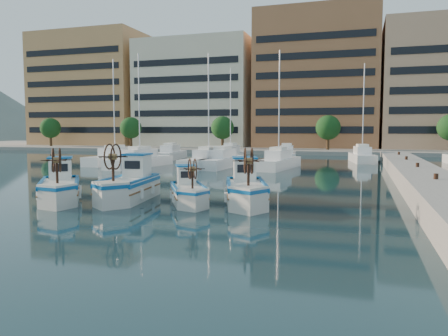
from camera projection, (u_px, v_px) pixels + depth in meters
ground at (165, 208)px, 21.46m from camera, size 300.00×300.00×0.00m
quay at (430, 186)px, 25.14m from camera, size 3.00×60.00×1.20m
waterfront at (363, 90)px, 79.56m from camera, size 180.00×40.00×25.60m
yacht_marina at (241, 159)px, 48.91m from camera, size 39.44×22.49×11.50m
fishing_boat_a at (60, 186)px, 23.39m from camera, size 4.16×4.78×2.94m
fishing_boat_b at (130, 184)px, 23.80m from camera, size 2.71×5.16×3.14m
fishing_boat_c at (188, 190)px, 22.69m from camera, size 3.22×4.04×2.45m
fishing_boat_d at (246, 188)px, 22.49m from camera, size 3.26×4.94×2.99m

